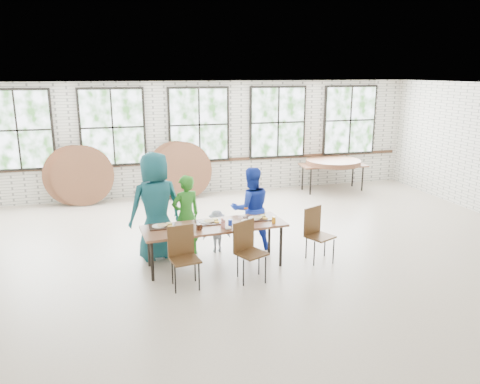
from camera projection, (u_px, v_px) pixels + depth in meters
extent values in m
plane|color=#C2B19A|center=(246.00, 252.00, 8.63)|extent=(12.00, 12.00, 0.00)
plane|color=white|center=(246.00, 86.00, 7.88)|extent=(12.00, 12.00, 0.00)
plane|color=silver|center=(199.00, 139.00, 12.45)|extent=(12.00, 0.00, 12.00)
plane|color=silver|center=(391.00, 278.00, 4.05)|extent=(12.00, 0.00, 12.00)
cube|color=#422819|center=(200.00, 161.00, 12.57)|extent=(11.80, 0.05, 0.08)
cube|color=black|center=(18.00, 130.00, 11.16)|extent=(1.62, 0.05, 1.97)
cube|color=white|center=(17.00, 130.00, 11.13)|extent=(1.50, 0.01, 1.85)
cube|color=black|center=(113.00, 127.00, 11.73)|extent=(1.62, 0.05, 1.97)
cube|color=white|center=(113.00, 127.00, 11.70)|extent=(1.50, 0.01, 1.85)
cube|color=black|center=(199.00, 125.00, 12.30)|extent=(1.62, 0.05, 1.97)
cube|color=white|center=(199.00, 125.00, 12.27)|extent=(1.50, 0.01, 1.85)
cube|color=black|center=(278.00, 122.00, 12.87)|extent=(1.62, 0.05, 1.97)
cube|color=white|center=(278.00, 122.00, 12.84)|extent=(1.50, 0.01, 1.85)
cube|color=black|center=(350.00, 120.00, 13.44)|extent=(1.62, 0.05, 1.97)
cube|color=white|center=(350.00, 120.00, 13.41)|extent=(1.50, 0.01, 1.85)
cube|color=brown|center=(215.00, 226.00, 7.84)|extent=(2.45, 0.98, 0.04)
cylinder|color=black|center=(152.00, 260.00, 7.37)|extent=(0.05, 0.05, 0.70)
cylinder|color=black|center=(149.00, 247.00, 7.93)|extent=(0.05, 0.05, 0.70)
cylinder|color=black|center=(281.00, 247.00, 7.93)|extent=(0.05, 0.05, 0.70)
cylinder|color=black|center=(269.00, 235.00, 8.49)|extent=(0.05, 0.05, 0.70)
cube|color=#4E331A|center=(185.00, 260.00, 7.12)|extent=(0.48, 0.46, 0.03)
cube|color=#4E331A|center=(181.00, 241.00, 7.23)|extent=(0.42, 0.10, 0.50)
cylinder|color=black|center=(175.00, 280.00, 6.97)|extent=(0.02, 0.02, 0.44)
cylinder|color=black|center=(172.00, 271.00, 7.29)|extent=(0.02, 0.02, 0.44)
cylinder|color=black|center=(199.00, 277.00, 7.07)|extent=(0.02, 0.02, 0.44)
cylinder|color=black|center=(195.00, 268.00, 7.38)|extent=(0.02, 0.02, 0.44)
cube|color=#4E331A|center=(251.00, 254.00, 7.37)|extent=(0.55, 0.54, 0.03)
cube|color=#4E331A|center=(244.00, 236.00, 7.44)|extent=(0.39, 0.20, 0.50)
cylinder|color=black|center=(243.00, 273.00, 7.22)|extent=(0.02, 0.02, 0.44)
cylinder|color=black|center=(238.00, 264.00, 7.54)|extent=(0.02, 0.02, 0.44)
cylinder|color=black|center=(266.00, 270.00, 7.31)|extent=(0.02, 0.02, 0.44)
cylinder|color=black|center=(259.00, 262.00, 7.63)|extent=(0.02, 0.02, 0.44)
cube|color=#4E331A|center=(320.00, 237.00, 8.12)|extent=(0.55, 0.54, 0.03)
cube|color=#4E331A|center=(312.00, 221.00, 8.20)|extent=(0.39, 0.20, 0.50)
cylinder|color=black|center=(314.00, 254.00, 7.97)|extent=(0.02, 0.02, 0.44)
cylinder|color=black|center=(306.00, 247.00, 8.29)|extent=(0.02, 0.02, 0.44)
cylinder|color=black|center=(333.00, 252.00, 8.07)|extent=(0.02, 0.02, 0.44)
cylinder|color=black|center=(325.00, 245.00, 8.38)|extent=(0.02, 0.02, 0.44)
imported|color=#164556|center=(156.00, 206.00, 8.15)|extent=(1.06, 0.83, 1.92)
imported|color=#27761F|center=(186.00, 216.00, 8.34)|extent=(0.62, 0.50, 1.48)
imported|color=#122138|center=(217.00, 231.00, 8.57)|extent=(0.52, 0.31, 0.79)
imported|color=#1934B2|center=(251.00, 208.00, 8.65)|extent=(0.77, 0.61, 1.56)
cube|color=brown|center=(333.00, 165.00, 12.94)|extent=(1.86, 0.92, 0.04)
cylinder|color=black|center=(311.00, 182.00, 12.57)|extent=(0.04, 0.04, 0.70)
cylinder|color=black|center=(303.00, 178.00, 13.08)|extent=(0.04, 0.04, 0.70)
cylinder|color=black|center=(362.00, 179.00, 12.97)|extent=(0.04, 0.04, 0.70)
cylinder|color=black|center=(353.00, 175.00, 13.49)|extent=(0.04, 0.04, 0.70)
cube|color=black|center=(162.00, 226.00, 7.73)|extent=(0.44, 0.33, 0.02)
cube|color=black|center=(209.00, 222.00, 7.95)|extent=(0.44, 0.33, 0.02)
cube|color=black|center=(258.00, 219.00, 8.15)|extent=(0.44, 0.33, 0.02)
cylinder|color=black|center=(199.00, 227.00, 7.59)|extent=(0.09, 0.09, 0.09)
cube|color=red|center=(223.00, 225.00, 7.69)|extent=(0.06, 0.06, 0.11)
cylinder|color=blue|center=(230.00, 222.00, 7.81)|extent=(0.07, 0.07, 0.10)
cylinder|color=orange|center=(274.00, 220.00, 7.93)|extent=(0.07, 0.07, 0.11)
cylinder|color=white|center=(246.00, 223.00, 7.76)|extent=(0.17, 0.17, 0.10)
ellipsoid|color=white|center=(228.00, 228.00, 7.61)|extent=(0.11, 0.11, 0.05)
ellipsoid|color=white|center=(248.00, 222.00, 7.91)|extent=(0.11, 0.11, 0.05)
cylinder|color=brown|center=(333.00, 164.00, 12.93)|extent=(1.50, 1.50, 0.04)
cylinder|color=brown|center=(333.00, 162.00, 12.91)|extent=(1.50, 1.50, 0.04)
cylinder|color=brown|center=(333.00, 160.00, 12.90)|extent=(1.50, 1.50, 0.04)
cylinder|color=brown|center=(74.00, 176.00, 11.56)|extent=(1.50, 0.33, 1.48)
cylinder|color=brown|center=(83.00, 176.00, 11.52)|extent=(1.50, 0.32, 1.48)
cylinder|color=brown|center=(177.00, 170.00, 12.22)|extent=(1.50, 0.22, 1.49)
cylinder|color=brown|center=(184.00, 170.00, 12.17)|extent=(1.50, 0.39, 1.47)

